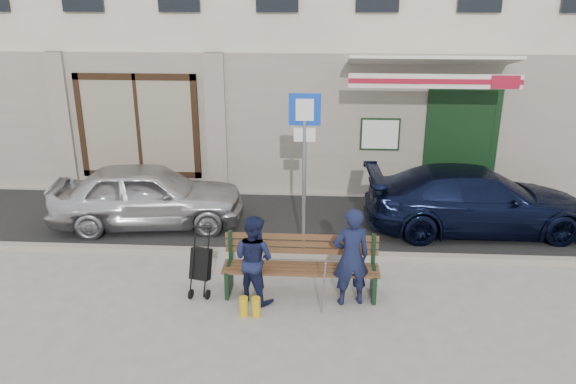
# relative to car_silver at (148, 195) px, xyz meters

# --- Properties ---
(ground) EXTENTS (80.00, 80.00, 0.00)m
(ground) POSITION_rel_car_silver_xyz_m (2.44, -2.81, -0.64)
(ground) COLOR #9E9991
(ground) RESTS_ON ground
(asphalt_lane) EXTENTS (60.00, 3.20, 0.01)m
(asphalt_lane) POSITION_rel_car_silver_xyz_m (2.44, 0.29, -0.64)
(asphalt_lane) COLOR #282828
(asphalt_lane) RESTS_ON ground
(curb) EXTENTS (60.00, 0.18, 0.12)m
(curb) POSITION_rel_car_silver_xyz_m (2.44, -1.31, -0.58)
(curb) COLOR #9E9384
(curb) RESTS_ON ground
(car_silver) EXTENTS (3.92, 1.97, 1.28)m
(car_silver) POSITION_rel_car_silver_xyz_m (0.00, 0.00, 0.00)
(car_silver) COLOR silver
(car_silver) RESTS_ON ground
(car_navy) EXTENTS (4.42, 1.98, 1.26)m
(car_navy) POSITION_rel_car_silver_xyz_m (6.48, 0.16, -0.01)
(car_navy) COLOR black
(car_navy) RESTS_ON ground
(parking_sign) EXTENTS (0.54, 0.08, 2.89)m
(parking_sign) POSITION_rel_car_silver_xyz_m (3.14, -1.11, 1.32)
(parking_sign) COLOR gray
(parking_sign) RESTS_ON ground
(bench) EXTENTS (2.40, 1.17, 0.98)m
(bench) POSITION_rel_car_silver_xyz_m (3.11, -2.58, -0.18)
(bench) COLOR brown
(bench) RESTS_ON ground
(man) EXTENTS (0.63, 0.49, 1.54)m
(man) POSITION_rel_car_silver_xyz_m (3.90, -2.79, 0.13)
(man) COLOR #131936
(man) RESTS_ON ground
(woman) EXTENTS (0.84, 0.79, 1.37)m
(woman) POSITION_rel_car_silver_xyz_m (2.45, -2.77, 0.04)
(woman) COLOR #151B3B
(woman) RESTS_ON ground
(stroller) EXTENTS (0.37, 0.47, 1.06)m
(stroller) POSITION_rel_car_silver_xyz_m (1.60, -2.61, -0.17)
(stroller) COLOR black
(stroller) RESTS_ON ground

